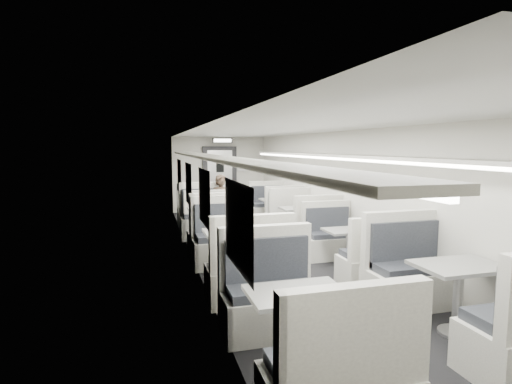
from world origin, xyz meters
TOP-DOWN VIEW (x-y plane):
  - room at (0.00, 0.00)m, footprint 3.24×12.24m
  - booth_left_a at (-1.00, 3.06)m, footprint 1.03×2.10m
  - booth_left_b at (-1.00, 1.40)m, footprint 1.17×2.36m
  - booth_left_c at (-1.00, -0.84)m, footprint 1.13×2.29m
  - booth_left_d at (-1.00, -3.49)m, footprint 1.10×2.23m
  - booth_right_a at (1.00, 3.07)m, footprint 1.03×2.09m
  - booth_right_b at (1.00, 1.43)m, footprint 1.05×2.13m
  - booth_right_c at (1.00, -0.77)m, footprint 0.98×1.98m
  - booth_right_d at (1.00, -3.26)m, footprint 1.14×2.31m
  - passenger at (-0.62, 2.28)m, footprint 0.55×0.37m
  - window_a at (-1.49, 3.40)m, footprint 0.02×1.18m
  - window_b at (-1.49, 1.20)m, footprint 0.02×1.18m
  - window_c at (-1.49, -1.00)m, footprint 0.02×1.18m
  - window_d at (-1.49, -3.20)m, footprint 0.02×1.18m
  - luggage_rack_left at (-1.24, -0.30)m, footprint 0.46×10.40m
  - luggage_rack_right at (1.24, -0.30)m, footprint 0.46×10.40m
  - vestibule_door at (0.00, 5.93)m, footprint 1.10×0.13m
  - exit_sign at (0.00, 5.44)m, footprint 0.62×0.12m
  - wall_notice at (0.75, 5.92)m, footprint 0.32×0.02m

SIDE VIEW (x-z plane):
  - booth_right_c at x=1.00m, z-range -0.18..0.88m
  - booth_right_a at x=1.00m, z-range -0.19..0.93m
  - booth_left_a at x=-1.00m, z-range -0.19..0.94m
  - booth_right_b at x=1.00m, z-range -0.19..0.95m
  - booth_left_d at x=-1.00m, z-range -0.20..1.00m
  - booth_left_c at x=-1.00m, z-range -0.20..1.02m
  - booth_right_d at x=1.00m, z-range -0.20..1.03m
  - booth_left_b at x=-1.00m, z-range -0.21..1.06m
  - passenger at x=-0.62m, z-range 0.00..1.45m
  - vestibule_door at x=0.00m, z-range -0.01..2.09m
  - room at x=0.00m, z-range -0.12..2.52m
  - window_a at x=-1.49m, z-range 0.93..1.77m
  - window_b at x=-1.49m, z-range 0.93..1.77m
  - window_c at x=-1.49m, z-range 0.93..1.77m
  - window_d at x=-1.49m, z-range 0.93..1.77m
  - wall_notice at x=0.75m, z-range 1.30..1.70m
  - luggage_rack_left at x=-1.24m, z-range 1.87..1.96m
  - luggage_rack_right at x=1.24m, z-range 1.87..1.96m
  - exit_sign at x=0.00m, z-range 2.20..2.36m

